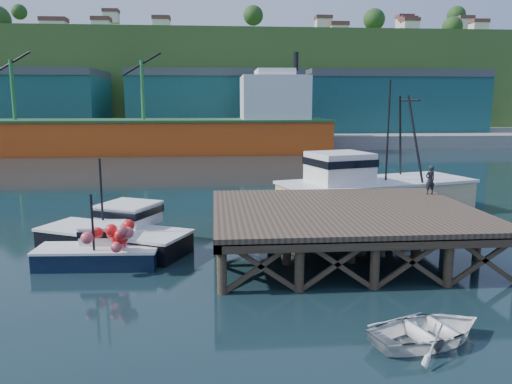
{
  "coord_description": "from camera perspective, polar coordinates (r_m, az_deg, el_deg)",
  "views": [
    {
      "loc": [
        -0.42,
        -22.08,
        6.9
      ],
      "look_at": [
        1.61,
        2.0,
        2.56
      ],
      "focal_mm": 35.0,
      "sensor_mm": 36.0,
      "label": 1
    }
  ],
  "objects": [
    {
      "name": "ground",
      "position": [
        23.14,
        -3.59,
        -7.19
      ],
      "size": [
        300.0,
        300.0,
        0.0
      ],
      "primitive_type": "plane",
      "color": "black",
      "rests_on": "ground"
    },
    {
      "name": "wharf",
      "position": [
        23.22,
        10.08,
        -2.32
      ],
      "size": [
        12.0,
        10.0,
        2.62
      ],
      "color": "brown",
      "rests_on": "ground"
    },
    {
      "name": "far_quay",
      "position": [
        92.27,
        -4.57,
        6.48
      ],
      "size": [
        160.0,
        40.0,
        2.0
      ],
      "primitive_type": "cube",
      "color": "gray",
      "rests_on": "ground"
    },
    {
      "name": "warehouse_left",
      "position": [
        93.7,
        -26.82,
        8.86
      ],
      "size": [
        32.0,
        16.0,
        9.0
      ],
      "primitive_type": "cube",
      "color": "#1A5557",
      "rests_on": "far_quay"
    },
    {
      "name": "warehouse_mid",
      "position": [
        87.09,
        -4.61,
        9.89
      ],
      "size": [
        28.0,
        16.0,
        9.0
      ],
      "primitive_type": "cube",
      "color": "#1A5557",
      "rests_on": "far_quay"
    },
    {
      "name": "warehouse_right",
      "position": [
        92.24,
        14.65,
        9.61
      ],
      "size": [
        30.0,
        16.0,
        9.0
      ],
      "primitive_type": "cube",
      "color": "#1A5557",
      "rests_on": "far_quay"
    },
    {
      "name": "cargo_ship",
      "position": [
        70.64,
        -11.44,
        7.07
      ],
      "size": [
        55.5,
        10.0,
        13.75
      ],
      "color": "#E05015",
      "rests_on": "ground"
    },
    {
      "name": "hillside",
      "position": [
        122.15,
        -4.72,
        12.07
      ],
      "size": [
        220.0,
        50.0,
        22.0
      ],
      "primitive_type": "cube",
      "color": "#2D511E",
      "rests_on": "ground"
    },
    {
      "name": "boat_navy",
      "position": [
        22.64,
        -17.47,
        -6.34
      ],
      "size": [
        5.24,
        2.89,
        3.22
      ],
      "rotation": [
        0.0,
        0.0,
        -0.05
      ],
      "color": "#0E1A32",
      "rests_on": "ground"
    },
    {
      "name": "boat_black",
      "position": [
        24.64,
        -15.52,
        -4.49
      ],
      "size": [
        7.66,
        6.4,
        4.46
      ],
      "rotation": [
        0.0,
        0.0,
        -0.45
      ],
      "color": "black",
      "rests_on": "ground"
    },
    {
      "name": "trawler",
      "position": [
        32.07,
        13.18,
        0.57
      ],
      "size": [
        13.05,
        7.75,
        8.24
      ],
      "rotation": [
        0.0,
        0.0,
        0.29
      ],
      "color": "beige",
      "rests_on": "ground"
    },
    {
      "name": "dinghy",
      "position": [
        15.86,
        19.17,
        -14.7
      ],
      "size": [
        4.28,
        3.58,
        0.76
      ],
      "primitive_type": "imported",
      "rotation": [
        0.0,
        0.0,
        1.87
      ],
      "color": "white",
      "rests_on": "ground"
    },
    {
      "name": "dockworker",
      "position": [
        27.8,
        19.28,
        1.32
      ],
      "size": [
        0.63,
        0.48,
        1.54
      ],
      "primitive_type": "imported",
      "rotation": [
        0.0,
        0.0,
        3.36
      ],
      "color": "black",
      "rests_on": "wharf"
    }
  ]
}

